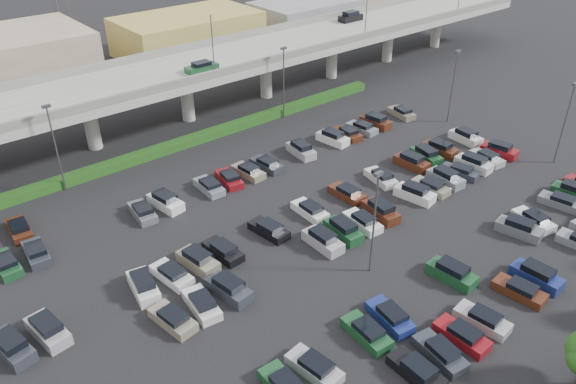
# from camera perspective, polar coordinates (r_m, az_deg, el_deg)

# --- Properties ---
(ground) EXTENTS (280.00, 280.00, 0.00)m
(ground) POSITION_cam_1_polar(r_m,az_deg,el_deg) (56.80, 2.39, -4.06)
(ground) COLOR black
(overpass) EXTENTS (150.00, 13.00, 15.80)m
(overpass) POSITION_cam_1_polar(r_m,az_deg,el_deg) (77.60, -13.79, 10.87)
(overpass) COLOR gray
(overpass) RESTS_ON ground
(hedge) EXTENTS (66.00, 1.60, 1.10)m
(hedge) POSITION_cam_1_polar(r_m,az_deg,el_deg) (74.35, -10.56, 4.94)
(hedge) COLOR #1A4313
(hedge) RESTS_ON ground
(parked_cars) EXTENTS (63.10, 41.61, 1.67)m
(parked_cars) POSITION_cam_1_polar(r_m,az_deg,el_deg) (56.33, 6.20, -3.79)
(parked_cars) COLOR #1A4826
(parked_cars) RESTS_ON ground
(light_poles) EXTENTS (66.90, 48.38, 10.30)m
(light_poles) POSITION_cam_1_polar(r_m,az_deg,el_deg) (52.50, -2.28, 0.83)
(light_poles) COLOR #47464B
(light_poles) RESTS_ON ground
(distant_buildings) EXTENTS (138.00, 24.00, 9.00)m
(distant_buildings) POSITION_cam_1_polar(r_m,az_deg,el_deg) (109.44, -15.07, 14.76)
(distant_buildings) COLOR gray
(distant_buildings) RESTS_ON ground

